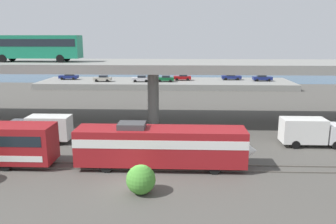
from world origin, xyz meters
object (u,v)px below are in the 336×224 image
(transit_bus_on_overpass, at_px, (34,46))
(parked_car_1, at_px, (141,79))
(parked_car_2, at_px, (103,78))
(parked_car_6, at_px, (165,78))
(parked_car_0, at_px, (69,76))
(service_truck_east, at_px, (42,128))
(train_locomotive, at_px, (169,145))
(parked_car_4, at_px, (231,77))
(parked_car_5, at_px, (262,78))
(service_truck_west, at_px, (311,131))
(parked_car_3, at_px, (182,77))

(transit_bus_on_overpass, height_order, parked_car_1, transit_bus_on_overpass)
(parked_car_2, height_order, parked_car_6, same)
(parked_car_1, height_order, parked_car_2, same)
(parked_car_0, bearing_deg, parked_car_2, 159.40)
(service_truck_east, relative_size, parked_car_2, 1.65)
(train_locomotive, xyz_separation_m, parked_car_1, (-8.30, 48.62, -0.08))
(parked_car_4, bearing_deg, parked_car_1, -168.15)
(parked_car_1, xyz_separation_m, parked_car_5, (28.38, 2.58, 0.00))
(transit_bus_on_overpass, relative_size, parked_car_0, 2.64)
(transit_bus_on_overpass, bearing_deg, parked_car_5, -136.54)
(parked_car_1, bearing_deg, parked_car_2, -0.82)
(train_locomotive, bearing_deg, service_truck_west, 24.59)
(parked_car_1, distance_m, parked_car_4, 21.85)
(parked_car_5, height_order, parked_car_6, same)
(parked_car_1, relative_size, parked_car_5, 0.94)
(parked_car_2, bearing_deg, transit_bus_on_overpass, 88.73)
(parked_car_0, bearing_deg, parked_car_1, 168.90)
(service_truck_west, relative_size, parked_car_0, 1.50)
(parked_car_3, bearing_deg, parked_car_0, -0.90)
(transit_bus_on_overpass, bearing_deg, parked_car_4, -129.30)
(service_truck_east, bearing_deg, transit_bus_on_overpass, -65.80)
(parked_car_1, relative_size, parked_car_4, 0.90)
(transit_bus_on_overpass, xyz_separation_m, parked_car_1, (9.79, 33.60, -8.32))
(parked_car_3, height_order, parked_car_5, same)
(train_locomotive, relative_size, parked_car_4, 3.45)
(parked_car_3, height_order, parked_car_6, same)
(transit_bus_on_overpass, height_order, parked_car_0, transit_bus_on_overpass)
(parked_car_1, relative_size, parked_car_3, 1.00)
(train_locomotive, height_order, parked_car_2, train_locomotive)
(parked_car_0, distance_m, parked_car_6, 24.02)
(service_truck_west, bearing_deg, transit_bus_on_overpass, 166.24)
(transit_bus_on_overpass, distance_m, parked_car_6, 38.20)
(service_truck_east, relative_size, parked_car_5, 1.53)
(service_truck_east, xyz_separation_m, parked_car_0, (-12.06, 45.29, 0.47))
(service_truck_east, height_order, parked_car_3, service_truck_east)
(parked_car_1, height_order, parked_car_6, same)
(parked_car_1, bearing_deg, service_truck_east, 81.62)
(parked_car_1, height_order, parked_car_3, same)
(service_truck_west, bearing_deg, parked_car_5, 83.55)
(parked_car_2, xyz_separation_m, parked_car_3, (18.61, 3.00, 0.00))
(parked_car_1, distance_m, parked_car_2, 9.05)
(parked_car_2, relative_size, parked_car_4, 0.88)
(transit_bus_on_overpass, relative_size, service_truck_west, 1.76)
(transit_bus_on_overpass, distance_m, parked_car_1, 35.97)
(parked_car_6, bearing_deg, train_locomotive, 93.15)
(service_truck_west, xyz_separation_m, parked_car_5, (5.01, 44.30, 0.47))
(service_truck_west, relative_size, parked_car_4, 1.46)
(train_locomotive, xyz_separation_m, parked_car_3, (1.27, 51.75, -0.08))
(train_locomotive, height_order, transit_bus_on_overpass, transit_bus_on_overpass)
(service_truck_east, bearing_deg, parked_car_0, -75.09)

